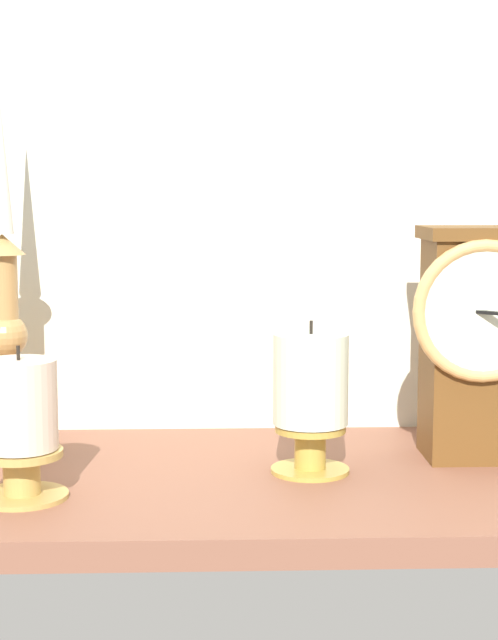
{
  "coord_description": "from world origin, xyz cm",
  "views": [
    {
      "loc": [
        -0.11,
        -90.64,
        25.57
      ],
      "look_at": [
        3.12,
        0.0,
        14.0
      ],
      "focal_mm": 57.62,
      "sensor_mm": 36.0,
      "label": 1
    }
  ],
  "objects_px": {
    "candlestick_tall_left": "(6,332)",
    "pillar_candle_near_clock": "(312,395)",
    "pillar_candle_front": "(22,425)",
    "mantel_clock": "(475,337)"
  },
  "relations": [
    {
      "from": "candlestick_tall_left",
      "to": "pillar_candle_near_clock",
      "type": "bearing_deg",
      "value": -17.12
    },
    {
      "from": "pillar_candle_near_clock",
      "to": "mantel_clock",
      "type": "bearing_deg",
      "value": 15.8
    },
    {
      "from": "candlestick_tall_left",
      "to": "pillar_candle_front",
      "type": "height_order",
      "value": "candlestick_tall_left"
    },
    {
      "from": "mantel_clock",
      "to": "pillar_candle_front",
      "type": "xyz_separation_m",
      "value": [
        -0.41,
        -0.11,
        -0.05
      ]
    },
    {
      "from": "mantel_clock",
      "to": "pillar_candle_near_clock",
      "type": "height_order",
      "value": "mantel_clock"
    },
    {
      "from": "pillar_candle_near_clock",
      "to": "pillar_candle_front",
      "type": "bearing_deg",
      "value": -164.57
    },
    {
      "from": "candlestick_tall_left",
      "to": "pillar_candle_front",
      "type": "relative_size",
      "value": 2.85
    },
    {
      "from": "mantel_clock",
      "to": "pillar_candle_near_clock",
      "type": "relative_size",
      "value": 1.59
    },
    {
      "from": "mantel_clock",
      "to": "pillar_candle_near_clock",
      "type": "xyz_separation_m",
      "value": [
        -0.16,
        -0.04,
        -0.05
      ]
    },
    {
      "from": "mantel_clock",
      "to": "pillar_candle_front",
      "type": "bearing_deg",
      "value": -164.43
    }
  ]
}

